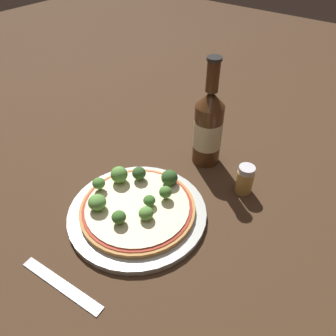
{
  "coord_description": "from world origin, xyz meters",
  "views": [
    {
      "loc": [
        -0.29,
        -0.33,
        0.48
      ],
      "look_at": [
        0.1,
        -0.02,
        0.06
      ],
      "focal_mm": 35.0,
      "sensor_mm": 36.0,
      "label": 1
    }
  ],
  "objects_px": {
    "pizza": "(138,208)",
    "fork": "(61,285)",
    "pepper_shaker": "(245,179)",
    "beer_bottle": "(208,127)"
  },
  "relations": [
    {
      "from": "beer_bottle",
      "to": "fork",
      "type": "relative_size",
      "value": 1.48
    },
    {
      "from": "beer_bottle",
      "to": "fork",
      "type": "distance_m",
      "value": 0.42
    },
    {
      "from": "beer_bottle",
      "to": "pepper_shaker",
      "type": "xyz_separation_m",
      "value": [
        -0.04,
        -0.12,
        -0.06
      ]
    },
    {
      "from": "pizza",
      "to": "fork",
      "type": "height_order",
      "value": "pizza"
    },
    {
      "from": "beer_bottle",
      "to": "fork",
      "type": "xyz_separation_m",
      "value": [
        -0.41,
        0.01,
        -0.09
      ]
    },
    {
      "from": "pizza",
      "to": "pepper_shaker",
      "type": "relative_size",
      "value": 3.46
    },
    {
      "from": "pizza",
      "to": "fork",
      "type": "relative_size",
      "value": 1.33
    },
    {
      "from": "pepper_shaker",
      "to": "fork",
      "type": "height_order",
      "value": "pepper_shaker"
    },
    {
      "from": "beer_bottle",
      "to": "fork",
      "type": "height_order",
      "value": "beer_bottle"
    },
    {
      "from": "pepper_shaker",
      "to": "fork",
      "type": "relative_size",
      "value": 0.39
    }
  ]
}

